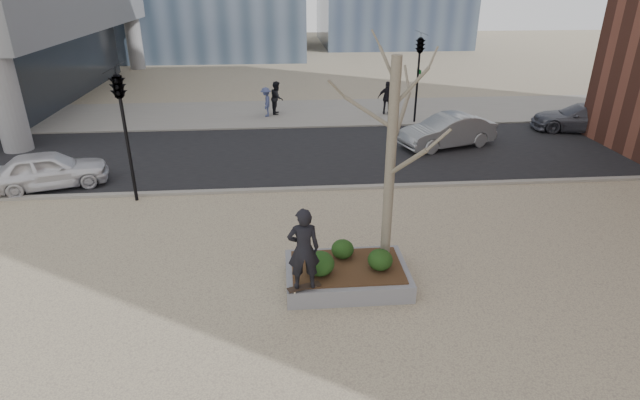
{
  "coord_description": "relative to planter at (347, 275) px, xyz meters",
  "views": [
    {
      "loc": [
        -0.52,
        -10.42,
        7.03
      ],
      "look_at": [
        0.5,
        2.0,
        1.4
      ],
      "focal_mm": 28.0,
      "sensor_mm": 36.0,
      "label": 1
    }
  ],
  "objects": [
    {
      "name": "skateboarder",
      "position": [
        -1.1,
        -0.84,
        1.29
      ],
      "size": [
        0.74,
        0.5,
        1.97
      ],
      "primitive_type": "imported",
      "rotation": [
        0.0,
        0.0,
        3.18
      ],
      "color": "black",
      "rests_on": "skateboard"
    },
    {
      "name": "planter_mulch",
      "position": [
        0.0,
        0.0,
        0.25
      ],
      "size": [
        2.7,
        1.7,
        0.04
      ],
      "primitive_type": "cube",
      "color": "#382314",
      "rests_on": "planter"
    },
    {
      "name": "car_silver",
      "position": [
        5.86,
        10.42,
        0.5
      ],
      "size": [
        4.56,
        2.74,
        1.42
      ],
      "primitive_type": "imported",
      "rotation": [
        0.0,
        0.0,
        5.02
      ],
      "color": "gray",
      "rests_on": "street"
    },
    {
      "name": "shrub_right",
      "position": [
        0.78,
        -0.19,
        0.52
      ],
      "size": [
        0.61,
        0.61,
        0.52
      ],
      "primitive_type": "ellipsoid",
      "color": "black",
      "rests_on": "planter_mulch"
    },
    {
      "name": "sycamore_tree",
      "position": [
        1.0,
        0.3,
        3.56
      ],
      "size": [
        2.8,
        2.8,
        6.6
      ],
      "primitive_type": null,
      "color": "gray",
      "rests_on": "planter_mulch"
    },
    {
      "name": "pedestrian_b",
      "position": [
        -2.23,
        16.35,
        0.58
      ],
      "size": [
        0.58,
        1.01,
        1.56
      ],
      "primitive_type": "imported",
      "rotation": [
        0.0,
        0.0,
        4.71
      ],
      "color": "#46507E",
      "rests_on": "far_sidewalk"
    },
    {
      "name": "planter",
      "position": [
        0.0,
        0.0,
        0.0
      ],
      "size": [
        3.0,
        2.0,
        0.45
      ],
      "primitive_type": "cube",
      "color": "gray",
      "rests_on": "ground"
    },
    {
      "name": "shrub_left",
      "position": [
        -0.69,
        -0.3,
        0.56
      ],
      "size": [
        0.69,
        0.69,
        0.59
      ],
      "primitive_type": "ellipsoid",
      "color": "#133C14",
      "rests_on": "planter_mulch"
    },
    {
      "name": "police_car",
      "position": [
        -9.83,
        7.0,
        0.46
      ],
      "size": [
        4.22,
        2.66,
        1.34
      ],
      "primitive_type": "imported",
      "rotation": [
        0.0,
        0.0,
        1.87
      ],
      "color": "white",
      "rests_on": "street"
    },
    {
      "name": "traffic_light_near",
      "position": [
        -6.5,
        5.6,
        2.02
      ],
      "size": [
        0.6,
        2.48,
        4.5
      ],
      "primitive_type": null,
      "color": "black",
      "rests_on": "ground"
    },
    {
      "name": "shrub_middle",
      "position": [
        -0.06,
        0.43,
        0.51
      ],
      "size": [
        0.57,
        0.57,
        0.48
      ],
      "primitive_type": "ellipsoid",
      "color": "black",
      "rests_on": "planter_mulch"
    },
    {
      "name": "pedestrian_a",
      "position": [
        -1.64,
        16.84,
        0.69
      ],
      "size": [
        0.76,
        0.93,
        1.78
      ],
      "primitive_type": "imported",
      "rotation": [
        0.0,
        0.0,
        1.47
      ],
      "color": "black",
      "rests_on": "far_sidewalk"
    },
    {
      "name": "street",
      "position": [
        -1.0,
        10.0,
        -0.21
      ],
      "size": [
        60.0,
        8.0,
        0.02
      ],
      "primitive_type": "cube",
      "color": "black",
      "rests_on": "ground"
    },
    {
      "name": "ground",
      "position": [
        -1.0,
        0.0,
        -0.23
      ],
      "size": [
        120.0,
        120.0,
        0.0
      ],
      "primitive_type": "plane",
      "color": "tan",
      "rests_on": "ground"
    },
    {
      "name": "skateboard",
      "position": [
        -1.1,
        -0.84,
        0.26
      ],
      "size": [
        0.8,
        0.44,
        0.08
      ],
      "primitive_type": null,
      "rotation": [
        0.0,
        0.0,
        0.33
      ],
      "color": "black",
      "rests_on": "planter"
    },
    {
      "name": "pedestrian_c",
      "position": [
        4.37,
        16.25,
        0.69
      ],
      "size": [
        1.11,
        0.62,
        1.79
      ],
      "primitive_type": "imported",
      "rotation": [
        0.0,
        0.0,
        2.96
      ],
      "color": "black",
      "rests_on": "far_sidewalk"
    },
    {
      "name": "far_sidewalk",
      "position": [
        -1.0,
        17.0,
        -0.21
      ],
      "size": [
        60.0,
        6.0,
        0.02
      ],
      "primitive_type": "cube",
      "color": "gray",
      "rests_on": "ground"
    },
    {
      "name": "traffic_light_far",
      "position": [
        5.5,
        14.6,
        2.02
      ],
      "size": [
        0.6,
        2.48,
        4.5
      ],
      "primitive_type": null,
      "color": "black",
      "rests_on": "ground"
    },
    {
      "name": "car_third",
      "position": [
        13.19,
        12.28,
        0.46
      ],
      "size": [
        4.9,
        3.03,
        1.32
      ],
      "primitive_type": "imported",
      "rotation": [
        0.0,
        0.0,
        4.44
      ],
      "color": "#52535D",
      "rests_on": "street"
    }
  ]
}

